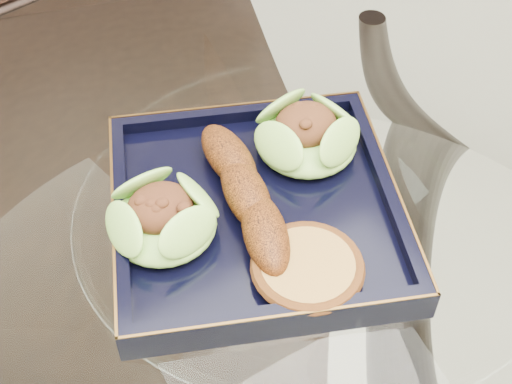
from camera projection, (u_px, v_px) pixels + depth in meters
dining_table at (301, 335)px, 0.80m from camera, size 1.13×1.13×0.77m
dining_chair at (145, 132)px, 1.12m from camera, size 0.51×0.51×0.96m
navy_plate at (256, 213)px, 0.69m from camera, size 0.35×0.35×0.02m
lettuce_wrap_left at (163, 220)px, 0.65m from camera, size 0.12×0.12×0.04m
lettuce_wrap_right at (307, 137)px, 0.72m from camera, size 0.12×0.12×0.04m
roasted_plantain at (246, 193)px, 0.67m from camera, size 0.07×0.19×0.04m
crumb_patty at (307, 269)px, 0.62m from camera, size 0.10×0.10×0.02m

